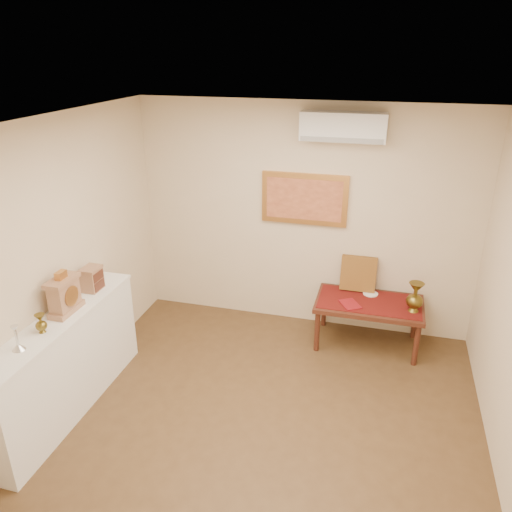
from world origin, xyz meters
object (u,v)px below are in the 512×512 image
(display_ledge, at_px, (66,364))
(wooden_chest, at_px, (92,279))
(brass_urn_tall, at_px, (415,294))
(mantel_clock, at_px, (64,295))
(low_table, at_px, (369,307))

(display_ledge, xyz_separation_m, wooden_chest, (-0.00, 0.60, 0.61))
(brass_urn_tall, xyz_separation_m, display_ledge, (-3.15, -1.79, -0.27))
(mantel_clock, bearing_deg, display_ledge, -93.31)
(wooden_chest, bearing_deg, low_table, 25.54)
(wooden_chest, distance_m, low_table, 3.03)
(brass_urn_tall, bearing_deg, display_ledge, -150.44)
(mantel_clock, xyz_separation_m, wooden_chest, (-0.01, 0.46, -0.05))
(brass_urn_tall, xyz_separation_m, mantel_clock, (-3.14, -1.65, 0.39))
(wooden_chest, bearing_deg, display_ledge, -89.59)
(display_ledge, bearing_deg, mantel_clock, 86.69)
(wooden_chest, bearing_deg, brass_urn_tall, 20.61)
(low_table, bearing_deg, brass_urn_tall, -11.20)
(display_ledge, height_order, mantel_clock, mantel_clock)
(wooden_chest, height_order, low_table, wooden_chest)
(display_ledge, bearing_deg, low_table, 35.10)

